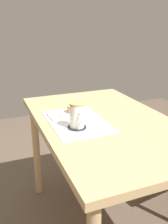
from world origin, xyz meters
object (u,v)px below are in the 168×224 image
at_px(pastry_plate, 73,113).
at_px(coffee_mug, 77,115).
at_px(dining_table, 105,136).
at_px(pastry, 73,109).

distance_m(pastry_plate, coffee_mug, 0.20).
relative_size(dining_table, pastry_plate, 6.99).
distance_m(dining_table, pastry_plate, 0.22).
xyz_separation_m(dining_table, pastry_plate, (-0.13, -0.14, 0.10)).
relative_size(dining_table, pastry, 17.46).
bearing_deg(pastry, coffee_mug, -13.46).
distance_m(pastry, coffee_mug, 0.19).
bearing_deg(coffee_mug, dining_table, 106.03).
bearing_deg(pastry_plate, dining_table, 45.31).
relative_size(pastry_plate, coffee_mug, 1.31).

